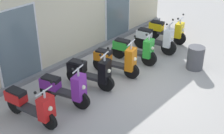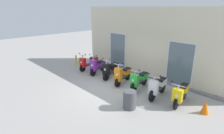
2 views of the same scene
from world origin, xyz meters
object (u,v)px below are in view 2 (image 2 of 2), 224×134
Objects in this scene: trash_bin at (130,100)px; scooter_purple at (98,66)px; curb_bollard at (76,60)px; traffic_cone at (205,107)px; scooter_white at (158,87)px; scooter_yellow at (181,94)px; scooter_green at (139,80)px; scooter_black at (110,70)px; scooter_orange at (123,75)px; scooter_red at (89,62)px.

scooter_purple is at bearing 157.64° from trash_bin.
scooter_purple reaches higher than trash_bin.
curb_bollard is (-2.40, -0.01, -0.14)m from scooter_purple.
traffic_cone is (6.31, 0.15, -0.23)m from scooter_purple.
traffic_cone is (2.05, 0.14, -0.23)m from scooter_white.
scooter_purple is 5.29m from scooter_yellow.
scooter_yellow is (2.15, 0.08, -0.00)m from scooter_green.
scooter_black is 3.47m from trash_bin.
scooter_white is at bearing 0.52° from scooter_orange.
scooter_white is 1.69m from trash_bin.
scooter_black is 0.98× the size of scooter_yellow.
scooter_white is (4.27, 0.01, 0.00)m from scooter_purple.
scooter_orange is at bearing -0.07° from curb_bollard.
scooter_yellow reaches higher than curb_bollard.
scooter_orange is (1.05, -0.10, -0.00)m from scooter_black.
curb_bollard is at bearing -178.62° from scooter_yellow.
scooter_black is 1.05m from scooter_orange.
scooter_orange reaches higher than curb_bollard.
trash_bin reaches higher than curb_bollard.
scooter_red is 7.34m from traffic_cone.
trash_bin is (6.45, -1.66, 0.03)m from curb_bollard.
scooter_yellow is at bearing 1.92° from scooter_purple.
trash_bin is at bearing -14.40° from curb_bollard.
scooter_purple is at bearing -178.65° from traffic_cone.
scooter_green reaches higher than curb_bollard.
scooter_black is 3.46m from curb_bollard.
scooter_purple reaches higher than scooter_white.
scooter_red is 2.30× the size of curb_bollard.
scooter_orange is at bearing -179.48° from scooter_white.
traffic_cone is 8.72m from curb_bollard.
scooter_white is at bearing -1.36° from scooter_black.
trash_bin is (0.91, -1.76, -0.09)m from scooter_green.
scooter_purple is 2.15× the size of curb_bollard.
scooter_orange is 4.22m from traffic_cone.
scooter_yellow is 2.96× the size of traffic_cone.
scooter_red is at bearing 175.69° from scooter_purple.
scooter_black is (1.05, 0.08, -0.00)m from scooter_purple.
traffic_cone is (4.21, 0.16, -0.23)m from scooter_orange.
scooter_green reaches higher than traffic_cone.
scooter_green is 3.19m from traffic_cone.
scooter_black is 2.08m from scooter_green.
scooter_white is 1.03m from scooter_yellow.
scooter_white is (1.13, -0.09, 0.03)m from scooter_green.
scooter_yellow is at bearing 0.91° from scooter_red.
scooter_green is at bearing 1.81° from scooter_purple.
scooter_purple is 2.90× the size of traffic_cone.
scooter_orange is 2.96× the size of traffic_cone.
curb_bollard is at bearing -178.97° from traffic_cone.
scooter_orange is 2.16m from scooter_white.
scooter_yellow is (4.23, 0.09, -0.03)m from scooter_black.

